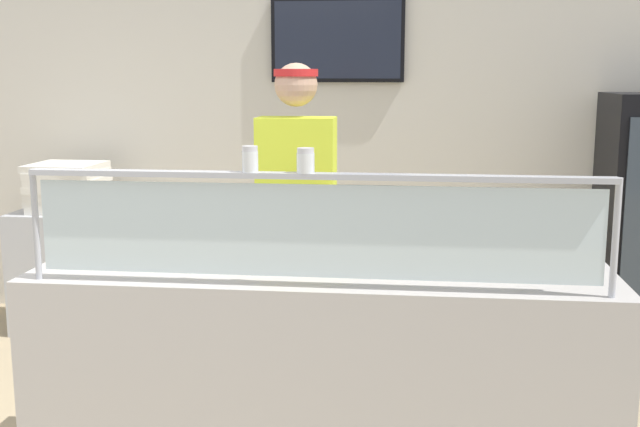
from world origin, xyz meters
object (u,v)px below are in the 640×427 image
(pizza_tray, at_px, (277,258))
(pizza_box_stack, at_px, (69,187))
(worker_figure, at_px, (297,217))
(parmesan_shaker, at_px, (250,161))
(pepper_flake_shaker, at_px, (306,162))
(pizza_server, at_px, (287,254))

(pizza_tray, bearing_deg, pizza_box_stack, 133.06)
(worker_figure, bearing_deg, parmesan_shaker, -90.36)
(pizza_tray, height_order, pepper_flake_shaker, pepper_flake_shaker)
(pizza_server, bearing_deg, parmesan_shaker, -115.55)
(parmesan_shaker, distance_m, worker_figure, 1.15)
(pizza_tray, xyz_separation_m, pizza_server, (0.04, -0.02, 0.02))
(pizza_server, bearing_deg, pepper_flake_shaker, -83.73)
(pizza_box_stack, bearing_deg, pizza_server, -46.56)
(parmesan_shaker, distance_m, pepper_flake_shaker, 0.20)
(pepper_flake_shaker, height_order, pizza_box_stack, pepper_flake_shaker)
(pepper_flake_shaker, bearing_deg, pizza_box_stack, 130.58)
(pizza_server, relative_size, parmesan_shaker, 3.02)
(pepper_flake_shaker, bearing_deg, parmesan_shaker, 180.00)
(pizza_tray, height_order, worker_figure, worker_figure)
(pizza_tray, height_order, pizza_server, pizza_server)
(worker_figure, height_order, pizza_box_stack, worker_figure)
(worker_figure, bearing_deg, pizza_box_stack, 146.36)
(pizza_server, bearing_deg, worker_figure, 81.15)
(pizza_tray, bearing_deg, worker_figure, 91.78)
(pizza_tray, distance_m, worker_figure, 0.72)
(pizza_tray, bearing_deg, pepper_flake_shaker, -65.18)
(pizza_server, bearing_deg, pizza_tray, 140.82)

